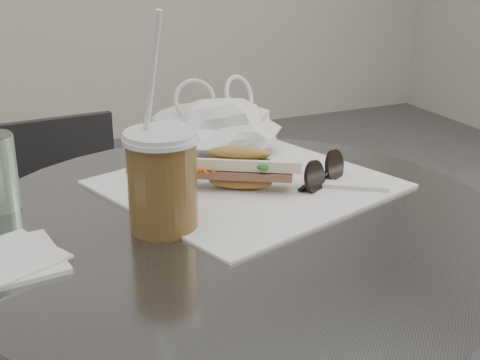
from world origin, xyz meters
name	(u,v)px	position (x,y,z in m)	size (l,w,h in m)	color
chair_far	(82,270)	(-0.09, 0.97, 0.30)	(0.35, 0.36, 0.67)	#2C2C2E
sandwich_paper	(247,184)	(0.07, 0.31, 0.74)	(0.38, 0.36, 0.00)	white
banh_mi	(240,169)	(0.05, 0.30, 0.77)	(0.20, 0.16, 0.07)	gold
iced_coffee	(162,179)	(-0.10, 0.21, 0.81)	(0.10, 0.10, 0.28)	brown
sunglasses	(323,174)	(0.17, 0.26, 0.76)	(0.11, 0.08, 0.05)	black
plastic_bag	(222,130)	(0.08, 0.45, 0.79)	(0.20, 0.15, 0.10)	white
napkin_stack	(5,261)	(-0.30, 0.19, 0.74)	(0.15, 0.15, 0.01)	white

